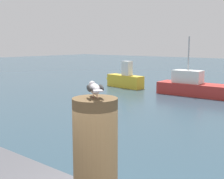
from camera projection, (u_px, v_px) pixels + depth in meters
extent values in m
cylinder|color=brown|center=(95.00, 152.00, 2.84)|extent=(0.43, 0.43, 1.04)
cylinder|color=#C66F60|center=(97.00, 96.00, 2.75)|extent=(0.01, 0.01, 0.04)
cylinder|color=#C66F60|center=(93.00, 96.00, 2.74)|extent=(0.01, 0.01, 0.04)
ellipsoid|color=silver|center=(95.00, 89.00, 2.74)|extent=(0.24, 0.21, 0.10)
sphere|color=silver|center=(92.00, 84.00, 2.87)|extent=(0.06, 0.06, 0.06)
cone|color=gold|center=(91.00, 84.00, 2.92)|extent=(0.05, 0.04, 0.02)
cube|color=silver|center=(98.00, 91.00, 2.60)|extent=(0.10, 0.11, 0.01)
ellipsoid|color=#2E2E2E|center=(101.00, 88.00, 2.75)|extent=(0.17, 0.14, 0.06)
ellipsoid|color=#2E2E2E|center=(89.00, 88.00, 2.72)|extent=(0.17, 0.14, 0.06)
cube|color=#B72D28|center=(197.00, 90.00, 17.82)|extent=(4.75, 1.62, 0.72)
cube|color=white|center=(188.00, 77.00, 18.08)|extent=(1.75, 1.00, 0.76)
cylinder|color=#A5A5A8|center=(189.00, 53.00, 17.86)|extent=(0.08, 0.08, 2.02)
cube|color=yellow|center=(125.00, 81.00, 21.17)|extent=(2.96, 1.14, 0.87)
cone|color=yellow|center=(109.00, 79.00, 22.33)|extent=(0.80, 0.80, 0.72)
cube|color=white|center=(127.00, 68.00, 20.90)|extent=(0.69, 0.55, 1.00)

